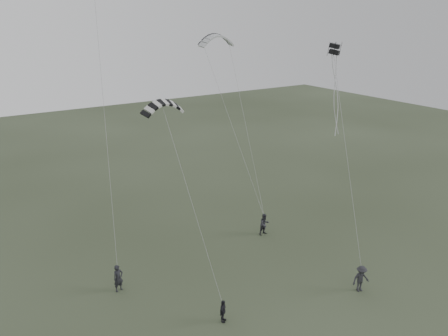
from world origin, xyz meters
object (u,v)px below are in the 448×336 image
kite_striped (163,102)px  flyer_far (361,279)px  kite_box (335,49)px  kite_pale_large (217,36)px  flyer_left (118,278)px  flyer_center (223,311)px  flyer_right (265,224)px

kite_striped → flyer_far: bearing=-43.9°
kite_striped → kite_box: kite_box is taller
flyer_far → kite_pale_large: kite_pale_large is taller
kite_box → flyer_left: bearing=138.9°
flyer_left → kite_striped: bearing=-25.8°
flyer_center → kite_striped: 13.43m
flyer_far → kite_pale_large: size_ratio=0.53×
kite_box → kite_pale_large: bearing=66.4°
flyer_right → flyer_far: (0.44, -10.15, 0.01)m
flyer_left → kite_pale_large: kite_pale_large is taller
flyer_right → flyer_center: bearing=-140.9°
flyer_center → flyer_far: size_ratio=0.78×
flyer_left → flyer_far: flyer_left is taller
kite_pale_large → kite_striped: (-11.12, -11.49, -3.35)m
flyer_right → kite_box: bearing=-41.2°
flyer_far → kite_pale_large: (0.72, 19.66, 15.26)m
kite_striped → flyer_right: bearing=5.5°
flyer_far → kite_striped: size_ratio=0.70×
flyer_far → kite_box: (3.15, 7.09, 14.67)m
flyer_center → kite_box: bearing=-18.2°
kite_box → flyer_right: bearing=105.0°
flyer_far → kite_striped: bearing=155.4°
flyer_right → kite_striped: 15.66m
flyer_left → kite_box: (17.10, -1.95, 14.66)m
kite_pale_large → kite_box: kite_pale_large is taller
flyer_center → flyer_far: bearing=-52.3°
kite_striped → kite_box: (13.55, -1.08, 2.77)m
flyer_left → kite_striped: size_ratio=0.70×
flyer_far → kite_striped: kite_striped is taller
flyer_right → kite_box: size_ratio=2.56×
flyer_left → kite_pale_large: bearing=23.9°
flyer_center → flyer_right: bearing=1.7°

